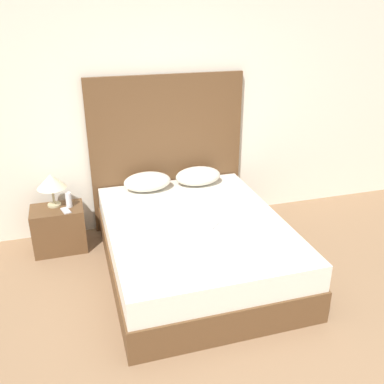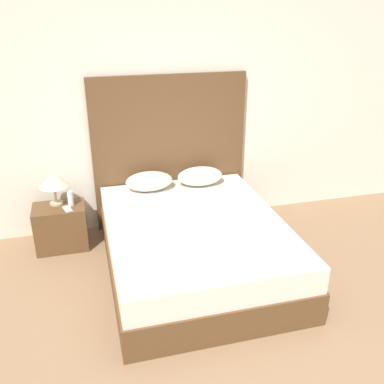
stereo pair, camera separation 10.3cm
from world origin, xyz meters
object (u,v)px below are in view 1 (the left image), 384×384
phone_on_nightstand (66,210)px  phone_on_bed (212,226)px  bed (195,246)px  table_lamp (51,182)px  nightstand (59,229)px

phone_on_nightstand → phone_on_bed: bearing=-33.1°
bed → table_lamp: table_lamp is taller
phone_on_bed → nightstand: (-1.37, 0.92, -0.30)m
bed → phone_on_nightstand: bed is taller
phone_on_bed → nightstand: size_ratio=0.30×
bed → nightstand: bed is taller
nightstand → phone_on_nightstand: 0.28m
nightstand → table_lamp: size_ratio=1.52×
nightstand → table_lamp: (-0.02, 0.07, 0.51)m
bed → table_lamp: size_ratio=5.99×
phone_on_nightstand → table_lamp: bearing=123.4°
phone_on_bed → table_lamp: size_ratio=0.45×
nightstand → table_lamp: table_lamp is taller
nightstand → phone_on_bed: bearing=-34.0°
bed → table_lamp: (-1.27, 0.85, 0.48)m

